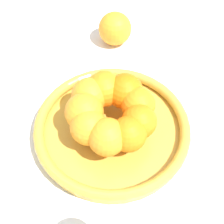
% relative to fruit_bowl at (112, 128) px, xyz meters
% --- Properties ---
extents(ground_plane, '(4.00, 4.00, 0.00)m').
position_rel_fruit_bowl_xyz_m(ground_plane, '(0.00, 0.00, -0.02)').
color(ground_plane, white).
extents(fruit_bowl, '(0.31, 0.31, 0.04)m').
position_rel_fruit_bowl_xyz_m(fruit_bowl, '(0.00, 0.00, 0.00)').
color(fruit_bowl, gold).
rests_on(fruit_bowl, ground_plane).
extents(orange_pile, '(0.18, 0.17, 0.07)m').
position_rel_fruit_bowl_xyz_m(orange_pile, '(0.00, 0.00, 0.05)').
color(orange_pile, orange).
rests_on(orange_pile, fruit_bowl).
extents(stray_orange, '(0.08, 0.08, 0.08)m').
position_rel_fruit_bowl_xyz_m(stray_orange, '(0.24, -0.16, 0.02)').
color(stray_orange, orange).
rests_on(stray_orange, ground_plane).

